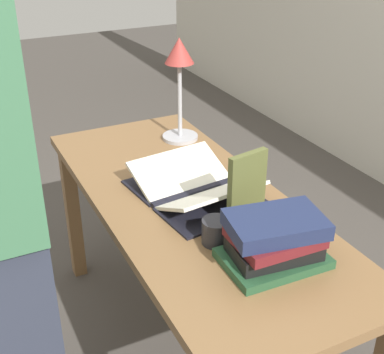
# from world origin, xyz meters

# --- Properties ---
(ground_plane) EXTENTS (12.00, 12.00, 0.00)m
(ground_plane) POSITION_xyz_m (0.00, 0.00, 0.00)
(ground_plane) COLOR #47423D
(reading_desk) EXTENTS (1.56, 0.63, 0.74)m
(reading_desk) POSITION_xyz_m (0.00, 0.00, 0.64)
(reading_desk) COLOR brown
(reading_desk) RESTS_ON ground_plane
(open_book) EXTENTS (0.50, 0.42, 0.10)m
(open_book) POSITION_xyz_m (-0.02, 0.03, 0.77)
(open_book) COLOR black
(open_book) RESTS_ON reading_desk
(book_stack_tall) EXTENTS (0.23, 0.30, 0.15)m
(book_stack_tall) POSITION_xyz_m (0.44, 0.05, 0.81)
(book_stack_tall) COLOR #234C2D
(book_stack_tall) RESTS_ON reading_desk
(book_standing_upright) EXTENTS (0.05, 0.14, 0.26)m
(book_standing_upright) POSITION_xyz_m (0.23, 0.09, 0.87)
(book_standing_upright) COLOR brown
(book_standing_upright) RESTS_ON reading_desk
(reading_lamp) EXTENTS (0.16, 0.16, 0.45)m
(reading_lamp) POSITION_xyz_m (-0.50, 0.20, 1.05)
(reading_lamp) COLOR #ADADB2
(reading_lamp) RESTS_ON reading_desk
(coffee_mug) EXTENTS (0.10, 0.10, 0.08)m
(coffee_mug) POSITION_xyz_m (0.28, -0.05, 0.78)
(coffee_mug) COLOR #28282D
(coffee_mug) RESTS_ON reading_desk
(person_reader) EXTENTS (0.36, 0.22, 1.78)m
(person_reader) POSITION_xyz_m (0.06, -0.64, 0.88)
(person_reader) COLOR #2D3342
(person_reader) RESTS_ON ground_plane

